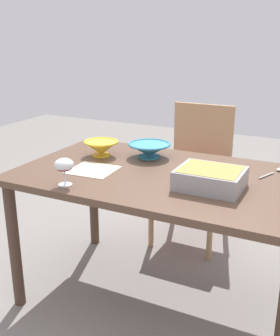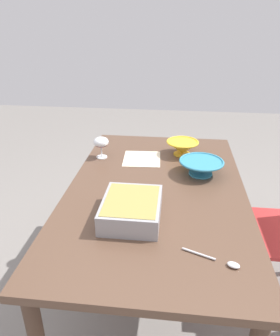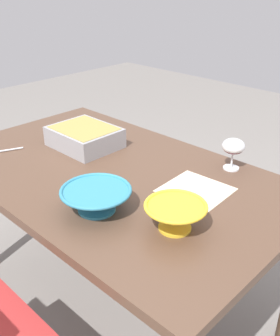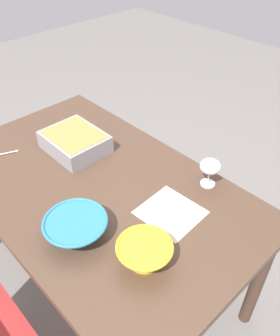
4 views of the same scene
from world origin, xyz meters
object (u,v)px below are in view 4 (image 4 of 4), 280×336
casserole_dish (75,141)px  napkin (171,212)px  dining_table (97,197)px  small_bowl (144,253)px  mixing_bowl (76,227)px  wine_glass (210,167)px

casserole_dish → napkin: (-0.61, -0.02, -0.05)m
dining_table → small_bowl: (-0.44, 0.13, 0.13)m
napkin → dining_table: bearing=17.6°
napkin → mixing_bowl: bearing=64.5°
napkin → casserole_dish: bearing=2.2°
dining_table → casserole_dish: 0.31m
casserole_dish → small_bowl: casserole_dish is taller
wine_glass → casserole_dish: 0.66m
dining_table → wine_glass: bearing=-133.9°
wine_glass → casserole_dish: bearing=23.7°
casserole_dish → mixing_bowl: casserole_dish is taller
dining_table → mixing_bowl: 0.32m
mixing_bowl → small_bowl: small_bowl is taller
wine_glass → napkin: wine_glass is taller
mixing_bowl → small_bowl: (-0.25, -0.10, 0.00)m
dining_table → napkin: 0.37m
casserole_dish → small_bowl: (-0.70, 0.21, 0.00)m
dining_table → mixing_bowl: bearing=128.9°
casserole_dish → napkin: bearing=-177.8°
wine_glass → napkin: 0.26m
small_bowl → napkin: small_bowl is taller
casserole_dish → dining_table: bearing=162.1°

